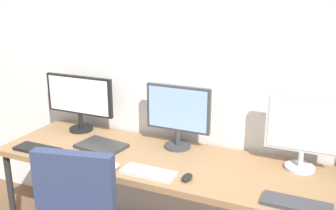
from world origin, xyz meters
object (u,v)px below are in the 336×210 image
keyboard_left (38,149)px  keyboard_right (297,204)px  keyboard_center (149,173)px  mouse_left_side (114,166)px  desk (165,166)px  monitor_center (178,113)px  mouse_right_side (187,177)px  monitor_right (304,130)px  monitor_left (79,99)px  laptop_closed (101,146)px

keyboard_left → keyboard_right: bearing=0.0°
keyboard_center → mouse_left_side: 0.22m
desk → monitor_center: (0.00, 0.21, 0.30)m
mouse_right_side → keyboard_right: bearing=-2.7°
keyboard_center → mouse_left_side: mouse_left_side is taller
keyboard_center → keyboard_left: bearing=180.0°
monitor_right → keyboard_left: 1.72m
monitor_center → keyboard_left: monitor_center is taller
monitor_left → mouse_right_side: bearing=-21.7°
monitor_right → keyboard_left: size_ratio=1.41×
monitor_left → keyboard_left: monitor_left is taller
monitor_left → keyboard_right: bearing=-15.0°
keyboard_center → monitor_right: bearing=28.7°
desk → keyboard_center: size_ratio=6.89×
desk → monitor_right: monitor_right is taller
monitor_right → mouse_right_side: monitor_right is taller
keyboard_left → mouse_left_side: 0.62m
monitor_left → laptop_closed: bearing=-34.1°
desk → keyboard_center: 0.24m
monitor_right → keyboard_right: size_ratio=1.32×
keyboard_left → monitor_center: bearing=27.8°
monitor_left → mouse_right_side: size_ratio=5.92×
keyboard_center → mouse_right_side: size_ratio=3.41×
mouse_right_side → mouse_left_side: bearing=-173.5°
desk → laptop_closed: (-0.48, -0.01, 0.06)m
monitor_center → keyboard_left: bearing=-152.2°
keyboard_center → monitor_left: bearing=151.3°
mouse_right_side → keyboard_center: bearing=-172.9°
keyboard_center → mouse_left_side: (-0.22, -0.02, 0.01)m
keyboard_center → keyboard_right: 0.84m
monitor_left → laptop_closed: 0.46m
monitor_left → laptop_closed: (0.33, -0.22, -0.24)m
monitor_center → keyboard_right: bearing=-27.8°
desk → mouse_right_side: mouse_right_side is taller
monitor_center → mouse_right_side: monitor_center is taller
keyboard_right → monitor_center: bearing=152.2°
monitor_left → monitor_center: 0.81m
monitor_center → monitor_right: bearing=0.0°
monitor_right → keyboard_center: size_ratio=1.40×
desk → monitor_left: bearing=165.3°
mouse_right_side → laptop_closed: 0.73m
desk → monitor_center: monitor_center is taller
monitor_left → keyboard_center: bearing=-28.7°
monitor_left → mouse_right_side: 1.14m
monitor_left → monitor_right: (1.61, -0.00, 0.00)m
monitor_right → mouse_left_side: bearing=-155.7°
keyboard_center → keyboard_right: (0.84, 0.00, 0.00)m
monitor_center → keyboard_right: size_ratio=1.31×
monitor_right → keyboard_left: bearing=-165.0°
monitor_left → keyboard_right: monitor_left is taller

